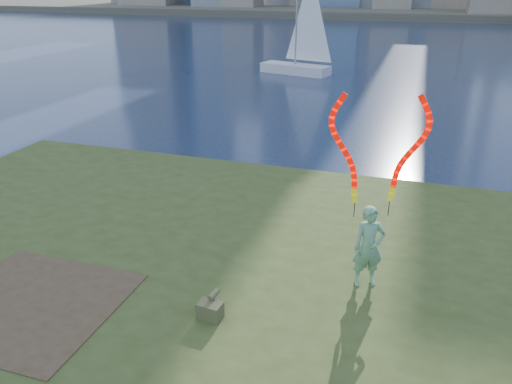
% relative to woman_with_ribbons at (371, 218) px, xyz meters
% --- Properties ---
extents(ground, '(320.00, 320.00, 0.00)m').
position_rel_woman_with_ribbons_xyz_m(ground, '(-3.55, 0.60, -2.21)').
color(ground, '#1B2844').
rests_on(ground, ground).
extents(grassy_knoll, '(20.00, 18.00, 0.80)m').
position_rel_woman_with_ribbons_xyz_m(grassy_knoll, '(-3.55, -1.69, -1.87)').
color(grassy_knoll, '#374719').
rests_on(grassy_knoll, ground).
extents(dirt_patch, '(3.20, 3.00, 0.02)m').
position_rel_woman_with_ribbons_xyz_m(dirt_patch, '(-5.75, -2.60, -1.40)').
color(dirt_patch, '#47331E').
rests_on(dirt_patch, grassy_knoll).
extents(far_shore, '(320.00, 40.00, 1.20)m').
position_rel_woman_with_ribbons_xyz_m(far_shore, '(-3.55, 95.60, -1.61)').
color(far_shore, brown).
rests_on(far_shore, ground).
extents(woman_with_ribbons, '(1.89, 0.85, 4.02)m').
position_rel_woman_with_ribbons_xyz_m(woman_with_ribbons, '(0.00, 0.00, 0.00)').
color(woman_with_ribbons, '#116923').
rests_on(woman_with_ribbons, grassy_knoll).
extents(canvas_bag, '(0.45, 0.51, 0.40)m').
position_rel_woman_with_ribbons_xyz_m(canvas_bag, '(-2.45, -1.93, -1.24)').
color(canvas_bag, '#433E26').
rests_on(canvas_bag, grassy_knoll).
extents(sailboat, '(5.28, 2.85, 7.97)m').
position_rel_woman_with_ribbons_xyz_m(sailboat, '(-7.66, 26.46, -0.84)').
color(sailboat, silver).
rests_on(sailboat, ground).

